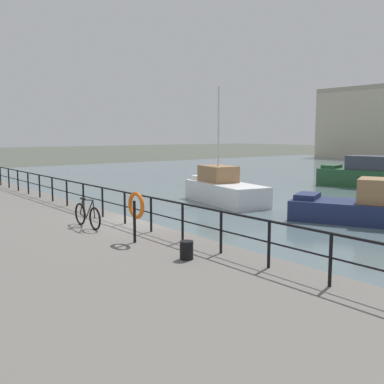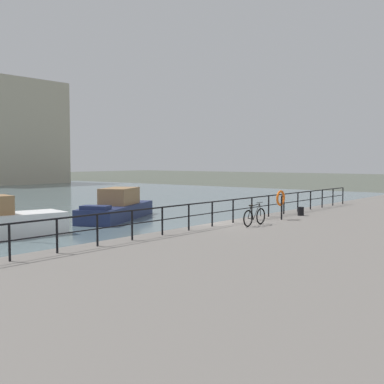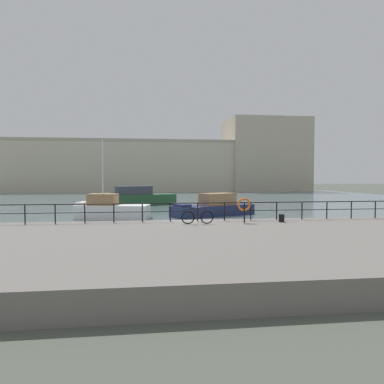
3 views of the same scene
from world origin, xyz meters
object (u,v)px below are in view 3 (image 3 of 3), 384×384
object	(u,v)px
moored_cabin_cruiser	(214,207)
life_ring_stand	(244,205)
mooring_bollard	(282,218)
moored_green_narrowboat	(136,197)
parked_bicycle	(197,217)
harbor_building	(191,164)
moored_red_daysailer	(110,209)

from	to	relation	value
moored_cabin_cruiser	life_ring_stand	xyz separation A→B (m)	(-0.57, -11.92, 1.16)
moored_cabin_cruiser	mooring_bollard	bearing A→B (deg)	72.42
moored_green_narrowboat	life_ring_stand	bearing A→B (deg)	90.06
parked_bicycle	life_ring_stand	xyz separation A→B (m)	(2.67, 0.19, 0.59)
parked_bicycle	mooring_bollard	bearing A→B (deg)	2.40
harbor_building	moored_red_daysailer	distance (m)	54.18
moored_red_daysailer	moored_cabin_cruiser	bearing A→B (deg)	-160.35
mooring_bollard	parked_bicycle	bearing A→B (deg)	-177.26
harbor_building	parked_bicycle	xyz separation A→B (m)	(-7.64, -63.09, -4.81)
harbor_building	moored_green_narrowboat	world-z (taller)	harbor_building
harbor_building	life_ring_stand	size ratio (longest dim) A/B	48.57
harbor_building	moored_green_narrowboat	bearing A→B (deg)	-106.39
parked_bicycle	life_ring_stand	distance (m)	2.74
parked_bicycle	life_ring_stand	bearing A→B (deg)	3.73
harbor_building	moored_red_daysailer	xyz separation A→B (m)	(-13.24, -52.26, -5.33)
moored_green_narrowboat	parked_bicycle	size ratio (longest dim) A/B	5.26
moored_red_daysailer	mooring_bollard	size ratio (longest dim) A/B	14.71
moored_cabin_cruiser	parked_bicycle	bearing A→B (deg)	49.63
moored_green_narrowboat	life_ring_stand	world-z (taller)	life_ring_stand
moored_green_narrowboat	parked_bicycle	bearing A→B (deg)	83.92
moored_cabin_cruiser	parked_bicycle	world-z (taller)	moored_cabin_cruiser
moored_green_narrowboat	moored_cabin_cruiser	size ratio (longest dim) A/B	1.18
moored_cabin_cruiser	moored_red_daysailer	bearing A→B (deg)	-17.23
life_ring_stand	harbor_building	bearing A→B (deg)	85.48
mooring_bollard	life_ring_stand	distance (m)	2.33
moored_green_narrowboat	mooring_bollard	bearing A→B (deg)	94.86
parked_bicycle	mooring_bollard	size ratio (longest dim) A/B	4.02
parked_bicycle	moored_green_narrowboat	bearing A→B (deg)	98.54
parked_bicycle	life_ring_stand	world-z (taller)	life_ring_stand
moored_red_daysailer	mooring_bollard	xyz separation A→B (m)	(10.47, -10.60, 0.35)
harbor_building	moored_cabin_cruiser	bearing A→B (deg)	-94.94
moored_green_narrowboat	moored_red_daysailer	xyz separation A→B (m)	(-1.81, -13.41, -0.15)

